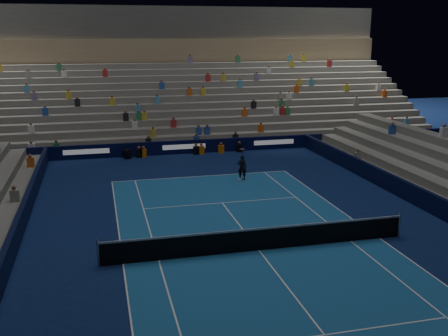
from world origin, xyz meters
TOP-DOWN VIEW (x-y plane):
  - ground at (0.00, 0.00)m, footprint 90.00×90.00m
  - court_surface at (0.00, 0.00)m, footprint 10.97×23.77m
  - sponsor_barrier_far at (0.00, 18.50)m, footprint 44.00×0.25m
  - sponsor_barrier_west at (-9.70, 0.00)m, footprint 0.25×37.00m
  - grandstand_main at (0.00, 27.90)m, footprint 44.00×15.20m
  - tennis_net at (0.00, 0.00)m, footprint 12.90×0.10m
  - tennis_player at (2.24, 10.52)m, footprint 0.66×0.55m
  - broadcast_camera at (-4.18, 17.95)m, footprint 0.56×0.98m

SIDE VIEW (x-z plane):
  - ground at x=0.00m, z-range 0.00..0.00m
  - court_surface at x=0.00m, z-range 0.00..0.01m
  - broadcast_camera at x=-4.18m, z-range 0.01..0.65m
  - sponsor_barrier_far at x=0.00m, z-range 0.00..1.00m
  - sponsor_barrier_west at x=-9.70m, z-range 0.00..1.00m
  - tennis_net at x=0.00m, z-range -0.05..1.05m
  - tennis_player at x=2.24m, z-range 0.00..1.54m
  - grandstand_main at x=0.00m, z-range -2.22..8.98m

